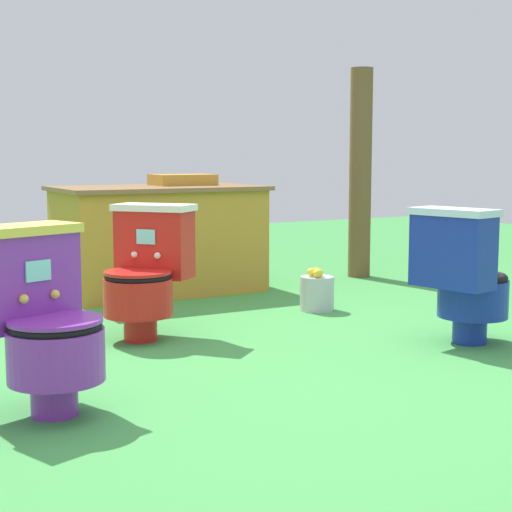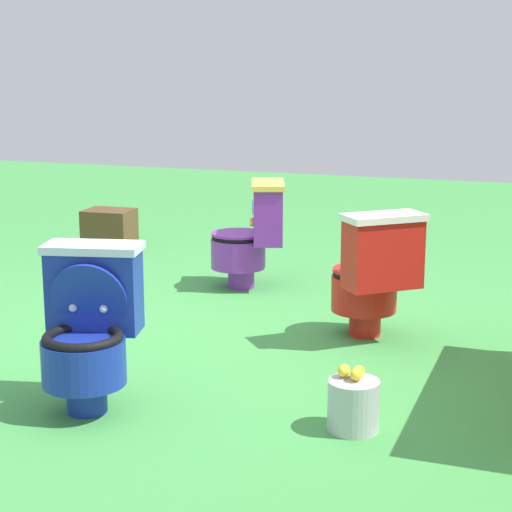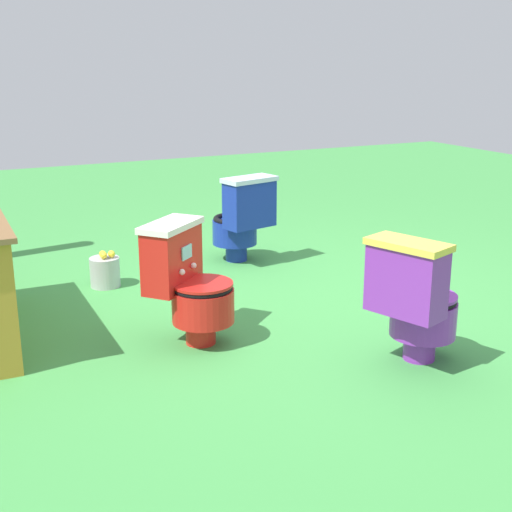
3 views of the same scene
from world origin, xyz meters
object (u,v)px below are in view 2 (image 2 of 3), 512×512
Objects in this scene: toilet_blue at (89,326)px; toilet_red at (372,274)px; lemon_bucket at (353,404)px; small_crate at (109,229)px; toilet_purple at (251,234)px.

toilet_blue and toilet_red have the same top height.
toilet_blue is at bearing -84.00° from lemon_bucket.
toilet_blue reaches higher than small_crate.
toilet_purple is at bearing 62.45° from small_crate.
toilet_blue is 2.63× the size of lemon_bucket.
toilet_red is 1.89× the size of small_crate.
toilet_red is 1.31m from toilet_purple.
toilet_purple is 1.89× the size of small_crate.
toilet_blue is 1.89× the size of small_crate.
toilet_purple is at bearing -150.22° from lemon_bucket.
toilet_red is at bearing -138.58° from toilet_blue.
toilet_purple is 1.71m from small_crate.
toilet_blue and toilet_purple have the same top height.
small_crate is at bearing -75.93° from toilet_blue.
lemon_bucket is at bearing 43.24° from small_crate.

